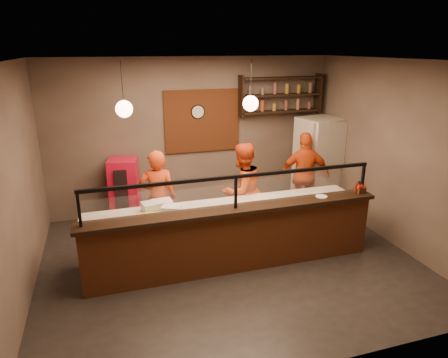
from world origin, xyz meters
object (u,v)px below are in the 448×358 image
object	(u,v)px
cook_right	(305,175)
fridge	(318,163)
cook_mid	(242,191)
pepper_mill	(358,187)
pizza_dough	(263,198)
wall_clock	(198,112)
condiment_caddy	(360,190)
cook_left	(158,198)
red_cooler	(125,190)

from	to	relation	value
cook_right	fridge	world-z (taller)	fridge
cook_mid	pepper_mill	bearing A→B (deg)	124.61
fridge	pizza_dough	world-z (taller)	fridge
wall_clock	cook_right	bearing A→B (deg)	-29.97
wall_clock	pepper_mill	bearing A→B (deg)	-52.32
cook_right	condiment_caddy	bearing A→B (deg)	109.83
wall_clock	fridge	size ratio (longest dim) A/B	0.15
cook_left	fridge	size ratio (longest dim) A/B	0.88
wall_clock	cook_right	world-z (taller)	wall_clock
wall_clock	fridge	xyz separation A→B (m)	(2.50, -0.68, -1.12)
condiment_caddy	cook_left	bearing A→B (deg)	158.15
cook_right	fridge	size ratio (longest dim) A/B	0.90
cook_mid	wall_clock	bearing A→B (deg)	-98.18
cook_left	red_cooler	bearing A→B (deg)	-55.22
cook_left	condiment_caddy	world-z (taller)	cook_left
wall_clock	pizza_dough	size ratio (longest dim) A/B	0.64
cook_mid	red_cooler	distance (m)	2.42
cook_left	pizza_dough	xyz separation A→B (m)	(1.72, -0.67, 0.05)
cook_left	cook_right	bearing A→B (deg)	-162.69
wall_clock	cook_mid	size ratio (longest dim) A/B	0.17
cook_left	condiment_caddy	bearing A→B (deg)	169.14
wall_clock	fridge	bearing A→B (deg)	-15.22
cook_right	red_cooler	distance (m)	3.65
wall_clock	pepper_mill	size ratio (longest dim) A/B	1.55
wall_clock	condiment_caddy	world-z (taller)	wall_clock
condiment_caddy	cook_right	bearing A→B (deg)	95.29
fridge	pepper_mill	xyz separation A→B (m)	(-0.41, -2.03, 0.18)
wall_clock	cook_mid	xyz separation A→B (m)	(0.41, -1.62, -1.21)
fridge	red_cooler	bearing A→B (deg)	162.58
fridge	pepper_mill	size ratio (longest dim) A/B	10.11
cook_left	cook_right	xyz separation A→B (m)	(3.05, 0.34, 0.02)
pizza_dough	pepper_mill	xyz separation A→B (m)	(1.47, -0.58, 0.25)
pepper_mill	red_cooler	bearing A→B (deg)	147.01
cook_mid	cook_right	bearing A→B (deg)	175.42
cook_left	pepper_mill	xyz separation A→B (m)	(3.19, -1.25, 0.30)
cook_left	fridge	xyz separation A→B (m)	(3.60, 0.78, 0.12)
cook_mid	condiment_caddy	distance (m)	2.04
pizza_dough	condiment_caddy	distance (m)	1.61
cook_left	cook_mid	bearing A→B (deg)	-175.00
cook_left	cook_mid	xyz separation A→B (m)	(1.51, -0.16, 0.03)
pizza_dough	red_cooler	bearing A→B (deg)	140.77
cook_right	fridge	xyz separation A→B (m)	(0.55, 0.44, 0.09)
fridge	red_cooler	distance (m)	4.13
cook_left	pizza_dough	world-z (taller)	cook_left
cook_left	pepper_mill	bearing A→B (deg)	169.62
fridge	pepper_mill	world-z (taller)	fridge
cook_right	pepper_mill	world-z (taller)	cook_right
red_cooler	pizza_dough	world-z (taller)	red_cooler
pizza_dough	pepper_mill	size ratio (longest dim) A/B	2.42
cook_mid	red_cooler	size ratio (longest dim) A/B	1.36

